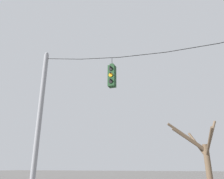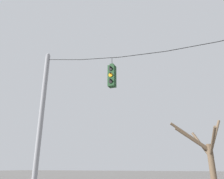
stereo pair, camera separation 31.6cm
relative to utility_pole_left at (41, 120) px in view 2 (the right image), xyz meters
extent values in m
cylinder|color=gray|center=(0.00, 0.00, -0.07)|extent=(0.26, 0.26, 7.78)
sphere|color=gray|center=(0.00, 0.00, 3.87)|extent=(0.21, 0.21, 0.21)
cylinder|color=black|center=(1.12, 0.00, 3.35)|extent=(2.25, 0.03, 0.47)
cylinder|color=black|center=(3.36, 0.00, 2.99)|extent=(2.25, 0.03, 0.32)
cylinder|color=black|center=(5.61, 0.00, 2.77)|extent=(2.25, 0.03, 0.18)
cylinder|color=black|center=(7.85, 0.00, 2.69)|extent=(2.24, 0.03, 0.03)
cube|color=#143819|center=(4.06, 0.00, 1.87)|extent=(0.34, 0.34, 1.11)
cube|color=#143819|center=(4.06, 0.00, 2.47)|extent=(0.19, 0.19, 0.10)
cylinder|color=black|center=(4.06, 0.00, 2.70)|extent=(0.02, 0.02, 0.36)
cylinder|color=black|center=(4.06, -0.19, 2.20)|extent=(0.20, 0.03, 0.20)
cylinder|color=black|center=(4.06, -0.23, 2.29)|extent=(0.07, 0.12, 0.07)
cylinder|color=orange|center=(4.06, -0.19, 1.87)|extent=(0.20, 0.03, 0.20)
cylinder|color=black|center=(4.06, -0.23, 1.96)|extent=(0.07, 0.12, 0.07)
cylinder|color=black|center=(4.06, -0.19, 1.53)|extent=(0.20, 0.03, 0.20)
cylinder|color=black|center=(4.06, -0.23, 1.62)|extent=(0.07, 0.12, 0.07)
cylinder|color=brown|center=(8.20, 7.15, -2.42)|extent=(0.39, 0.39, 3.06)
cylinder|color=brown|center=(7.71, 7.49, -0.88)|extent=(1.19, 0.91, 1.83)
cylinder|color=brown|center=(7.21, 6.70, -0.60)|extent=(2.15, 1.10, 1.65)
cylinder|color=brown|center=(7.07, 6.65, -0.39)|extent=(2.42, 1.21, 1.88)
cylinder|color=brown|center=(8.41, 6.11, -0.86)|extent=(0.61, 2.22, 1.69)
cylinder|color=brown|center=(8.67, 7.76, -0.35)|extent=(1.17, 1.44, 2.49)
camera|label=1|loc=(7.45, -9.30, -2.37)|focal=35.00mm
camera|label=2|loc=(7.74, -9.19, -2.37)|focal=35.00mm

